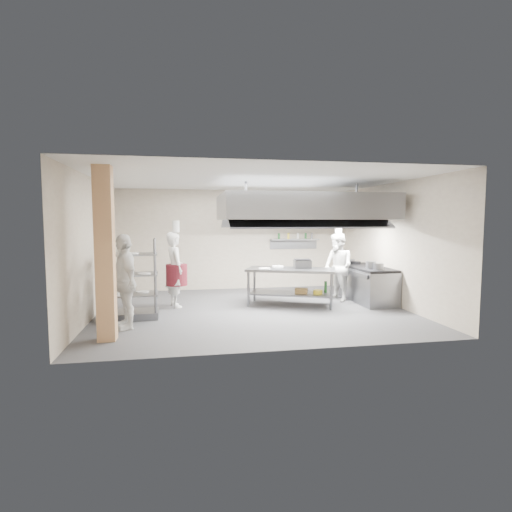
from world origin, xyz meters
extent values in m
plane|color=#313134|center=(0.00, 0.00, 0.00)|extent=(7.00, 7.00, 0.00)
plane|color=silver|center=(0.00, 0.00, 3.00)|extent=(7.00, 7.00, 0.00)
plane|color=#A29480|center=(0.00, 3.00, 1.50)|extent=(7.00, 0.00, 7.00)
plane|color=#A29480|center=(-3.50, 0.00, 1.50)|extent=(0.00, 6.00, 6.00)
plane|color=#A29480|center=(3.50, 0.00, 1.50)|extent=(0.00, 6.00, 6.00)
cube|color=#AC7F58|center=(-2.90, -1.90, 1.50)|extent=(0.30, 0.30, 3.00)
cube|color=gray|center=(1.30, 0.40, 2.40)|extent=(4.00, 2.50, 0.60)
cube|color=white|center=(0.40, 0.40, 2.08)|extent=(1.60, 0.12, 0.04)
cube|color=white|center=(2.20, 0.40, 2.08)|extent=(1.60, 0.12, 0.04)
cube|color=gray|center=(1.80, 2.84, 1.50)|extent=(1.50, 0.28, 0.04)
cube|color=gray|center=(1.00, 0.34, 0.88)|extent=(2.31, 1.61, 0.06)
cube|color=slate|center=(1.00, 0.34, 0.30)|extent=(2.12, 1.47, 0.04)
cube|color=slate|center=(3.08, 0.50, 0.42)|extent=(0.80, 2.00, 0.84)
cube|color=black|center=(3.08, 0.50, 0.87)|extent=(0.78, 1.96, 0.06)
imported|color=white|center=(-1.79, 0.66, 0.90)|extent=(0.61, 0.76, 1.81)
imported|color=white|center=(2.35, 0.68, 0.88)|extent=(0.85, 0.99, 1.77)
imported|color=white|center=(-2.70, -1.15, 0.91)|extent=(0.80, 1.16, 1.82)
cube|color=slate|center=(1.30, 0.36, 1.01)|extent=(0.44, 0.36, 0.20)
cube|color=olive|center=(1.22, 0.16, 0.38)|extent=(0.34, 0.30, 0.13)
cylinder|color=gray|center=(2.99, 0.10, 0.99)|extent=(0.25, 0.25, 0.17)
cylinder|color=white|center=(-2.70, -0.35, 0.55)|extent=(0.28, 0.28, 0.05)
camera|label=1|loc=(-1.57, -9.04, 2.07)|focal=28.00mm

